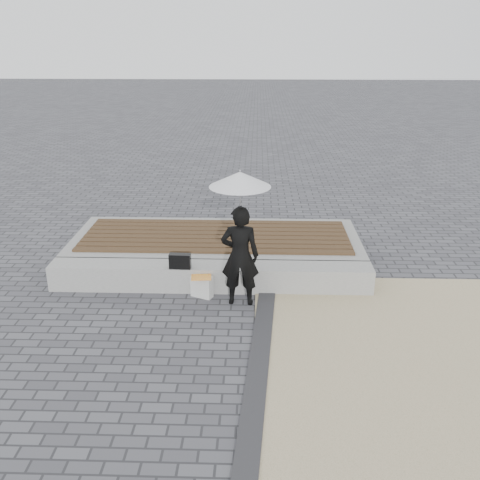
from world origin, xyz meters
The scene contains 11 objects.
ground centered at (0.00, 0.00, 0.00)m, with size 80.00×80.00×0.00m, color #505056.
terrazzo_zone centered at (3.20, -0.50, 0.01)m, with size 5.00×5.00×0.02m, color #C2AE89.
edging_band centered at (0.75, -0.50, 0.02)m, with size 0.25×5.20×0.04m, color #2C2B2E.
seating_ledge centered at (0.00, 1.60, 0.20)m, with size 5.00×0.45×0.40m, color #A7A6A2.
timber_platform centered at (0.00, 2.80, 0.20)m, with size 5.00×2.00×0.40m, color gray.
timber_decking centered at (0.00, 2.80, 0.42)m, with size 4.60×1.60×0.04m, color #4E3622, non-canonical shape.
woman centered at (0.47, 1.12, 0.75)m, with size 0.55×0.36×1.51m, color black.
parasol centered at (0.47, 1.12, 1.89)m, with size 0.85×0.85×1.09m.
handbag centered at (-0.45, 1.45, 0.52)m, with size 0.33×0.12×0.23m, color black.
canvas_tote centered at (-0.11, 1.30, 0.17)m, with size 0.32×0.14×0.34m, color #BABAB6.
magazine centered at (-0.11, 1.25, 0.35)m, with size 0.30×0.22×0.01m, color #E64B31.
Camera 1 is at (0.70, -6.00, 3.78)m, focal length 40.36 mm.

